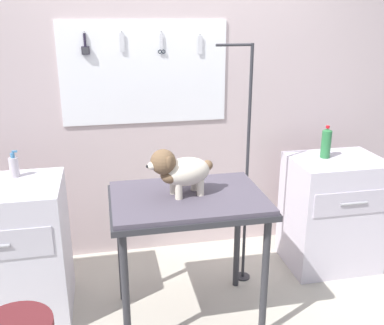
# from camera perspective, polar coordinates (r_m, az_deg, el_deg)

# --- Properties ---
(rear_wall_panel) EXTENTS (4.00, 0.11, 2.30)m
(rear_wall_panel) POSITION_cam_1_polar(r_m,az_deg,el_deg) (3.46, -2.97, 6.44)
(rear_wall_panel) COLOR #C0ACAD
(rear_wall_panel) RESTS_ON ground
(grooming_table) EXTENTS (0.94, 0.67, 0.87)m
(grooming_table) POSITION_cam_1_polar(r_m,az_deg,el_deg) (2.67, -0.52, -6.10)
(grooming_table) COLOR #2D2D33
(grooming_table) RESTS_ON ground
(grooming_arm) EXTENTS (0.29, 0.11, 1.72)m
(grooming_arm) POSITION_cam_1_polar(r_m,az_deg,el_deg) (3.09, 6.99, -2.04)
(grooming_arm) COLOR #2D2D33
(grooming_arm) RESTS_ON ground
(dog) EXTENTS (0.41, 0.24, 0.30)m
(dog) POSITION_cam_1_polar(r_m,az_deg,el_deg) (2.57, -1.63, -1.02)
(dog) COLOR beige
(dog) RESTS_ON grooming_table
(counter_left) EXTENTS (0.80, 0.58, 0.91)m
(counter_left) POSITION_cam_1_polar(r_m,az_deg,el_deg) (3.09, -23.46, -10.73)
(counter_left) COLOR silver
(counter_left) RESTS_ON ground
(cabinet_right) EXTENTS (0.68, 0.54, 0.87)m
(cabinet_right) POSITION_cam_1_polar(r_m,az_deg,el_deg) (3.59, 17.76, -6.19)
(cabinet_right) COLOR silver
(cabinet_right) RESTS_ON ground
(shampoo_bottle) EXTENTS (0.06, 0.06, 0.17)m
(shampoo_bottle) POSITION_cam_1_polar(r_m,az_deg,el_deg) (2.99, -22.18, -0.49)
(shampoo_bottle) COLOR #B4ABB3
(shampoo_bottle) RESTS_ON counter_left
(soda_bottle) EXTENTS (0.07, 0.07, 0.25)m
(soda_bottle) POSITION_cam_1_polar(r_m,az_deg,el_deg) (3.40, 17.09, 2.46)
(soda_bottle) COLOR #2A703C
(soda_bottle) RESTS_ON cabinet_right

